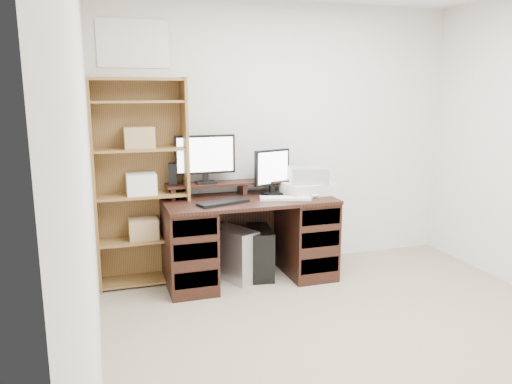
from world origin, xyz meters
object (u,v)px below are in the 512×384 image
monitor_small (272,170)px  bookshelf (141,181)px  monitor_wide (205,156)px  printer (308,188)px  tower_black (260,252)px  tower_silver (234,254)px  desk (249,237)px

monitor_small → bookshelf: 1.18m
monitor_wide → printer: 0.99m
tower_black → bookshelf: (-1.03, 0.18, 0.69)m
tower_black → monitor_wide: bearing=166.7°
monitor_small → tower_silver: monitor_small is taller
desk → printer: bearing=1.0°
monitor_small → bookshelf: bookshelf is taller
monitor_wide → monitor_small: 0.63m
monitor_wide → printer: bearing=-13.1°
monitor_wide → monitor_small: size_ratio=1.33×
tower_silver → bookshelf: bearing=142.5°
monitor_small → bookshelf: bearing=157.8°
monitor_wide → tower_black: bearing=-22.2°
desk → monitor_small: bearing=25.2°
tower_silver → tower_black: (0.25, -0.00, -0.01)m
tower_silver → desk: bearing=-41.9°
monitor_wide → tower_black: (0.46, -0.19, -0.89)m
desk → printer: printer is taller
monitor_wide → tower_black: size_ratio=1.14×
printer → tower_silver: bearing=169.5°
desk → monitor_small: 0.65m
tower_black → monitor_small: bearing=40.9°
printer → bookshelf: bearing=164.1°
tower_silver → bookshelf: (-0.78, 0.17, 0.68)m
desk → bookshelf: size_ratio=0.83×
monitor_small → printer: 0.37m
desk → monitor_small: size_ratio=3.65×
monitor_wide → bookshelf: (-0.57, -0.01, -0.19)m
printer → tower_black: size_ratio=0.90×
printer → desk: bearing=172.9°
tower_silver → bookshelf: size_ratio=0.26×
monitor_wide → tower_silver: size_ratio=1.16×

